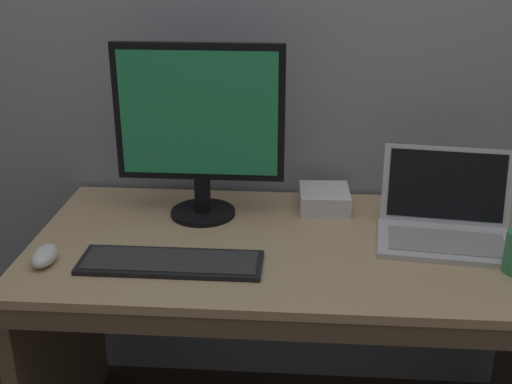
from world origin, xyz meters
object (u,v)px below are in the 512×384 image
at_px(computer_mouse, 44,256).
at_px(external_drive_box, 324,199).
at_px(wired_keyboard, 170,262).
at_px(laptop_silver, 445,224).
at_px(external_monitor, 199,127).

xyz_separation_m(computer_mouse, external_drive_box, (0.70, 0.40, 0.01)).
xyz_separation_m(wired_keyboard, computer_mouse, (-0.31, -0.02, 0.01)).
bearing_deg(laptop_silver, wired_keyboard, -164.13).
bearing_deg(wired_keyboard, computer_mouse, -177.15).
distance_m(wired_keyboard, external_drive_box, 0.55).
xyz_separation_m(external_monitor, external_drive_box, (0.35, 0.09, -0.24)).
bearing_deg(external_drive_box, laptop_silver, -29.98).
distance_m(laptop_silver, wired_keyboard, 0.74).
height_order(laptop_silver, external_monitor, external_monitor).
relative_size(external_monitor, external_drive_box, 3.17).
height_order(laptop_silver, external_drive_box, laptop_silver).
bearing_deg(external_monitor, external_drive_box, 13.53).
bearing_deg(wired_keyboard, laptop_silver, 15.87).
bearing_deg(laptop_silver, external_drive_box, 150.02).
distance_m(computer_mouse, external_drive_box, 0.81).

